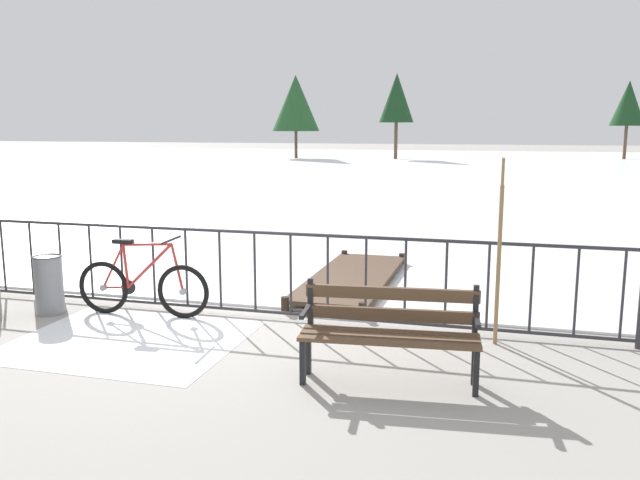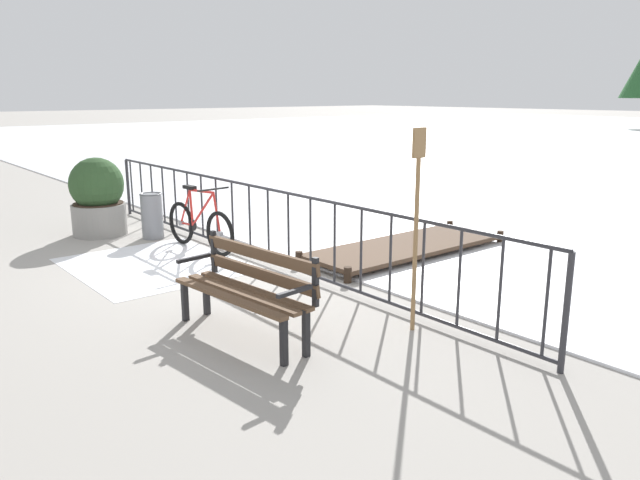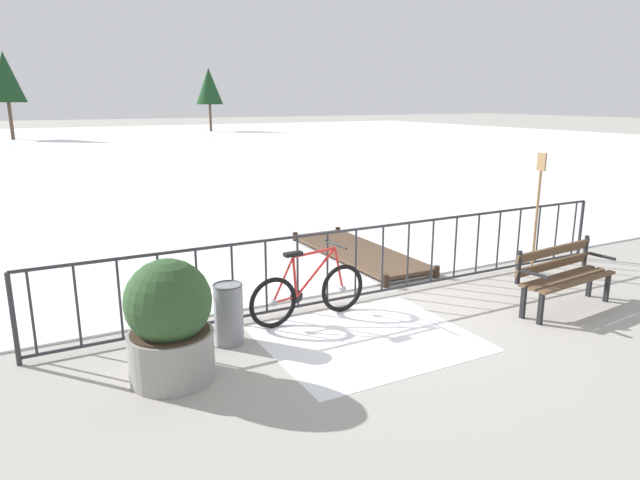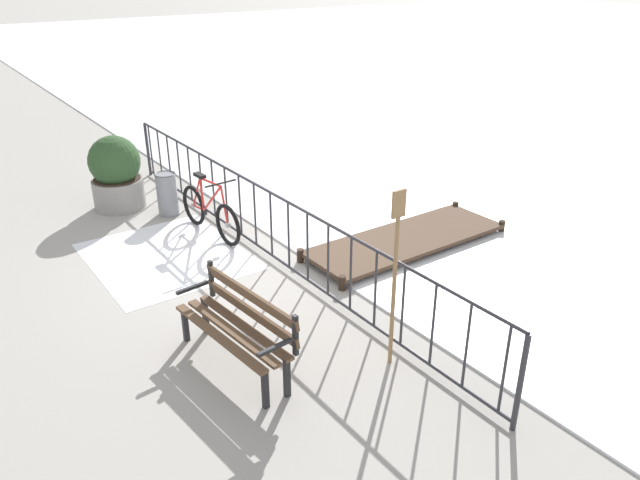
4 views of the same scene
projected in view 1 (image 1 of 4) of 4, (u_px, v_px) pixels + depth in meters
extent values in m
plane|color=#9E9991|center=(238.00, 316.00, 8.04)|extent=(160.00, 160.00, 0.00)
cube|color=white|center=(443.00, 170.00, 34.99)|extent=(80.00, 56.00, 0.03)
cube|color=white|center=(129.00, 340.00, 7.10)|extent=(2.42, 2.07, 0.01)
cylinder|color=#2D2D33|center=(236.00, 231.00, 7.86)|extent=(9.00, 0.04, 0.04)
cylinder|color=#2D2D33|center=(238.00, 309.00, 8.02)|extent=(9.00, 0.04, 0.04)
cylinder|color=#2D2D33|center=(3.00, 256.00, 8.84)|extent=(0.03, 0.03, 0.97)
cylinder|color=#2D2D33|center=(32.00, 258.00, 8.72)|extent=(0.03, 0.03, 0.97)
cylinder|color=#2D2D33|center=(61.00, 260.00, 8.60)|extent=(0.03, 0.03, 0.97)
cylinder|color=#2D2D33|center=(91.00, 262.00, 8.48)|extent=(0.03, 0.03, 0.97)
cylinder|color=#2D2D33|center=(122.00, 264.00, 8.36)|extent=(0.03, 0.03, 0.97)
cylinder|color=#2D2D33|center=(154.00, 266.00, 8.24)|extent=(0.03, 0.03, 0.97)
cylinder|color=#2D2D33|center=(186.00, 268.00, 8.12)|extent=(0.03, 0.03, 0.97)
cylinder|color=#2D2D33|center=(220.00, 270.00, 8.00)|extent=(0.03, 0.03, 0.97)
cylinder|color=#2D2D33|center=(255.00, 272.00, 7.88)|extent=(0.03, 0.03, 0.97)
cylinder|color=#2D2D33|center=(291.00, 274.00, 7.76)|extent=(0.03, 0.03, 0.97)
cylinder|color=#2D2D33|center=(328.00, 277.00, 7.64)|extent=(0.03, 0.03, 0.97)
cylinder|color=#2D2D33|center=(366.00, 279.00, 7.52)|extent=(0.03, 0.03, 0.97)
cylinder|color=#2D2D33|center=(405.00, 281.00, 7.40)|extent=(0.03, 0.03, 0.97)
cylinder|color=#2D2D33|center=(446.00, 284.00, 7.28)|extent=(0.03, 0.03, 0.97)
cylinder|color=#2D2D33|center=(488.00, 287.00, 7.16)|extent=(0.03, 0.03, 0.97)
cylinder|color=#2D2D33|center=(531.00, 289.00, 7.04)|extent=(0.03, 0.03, 0.97)
cylinder|color=#2D2D33|center=(576.00, 292.00, 6.92)|extent=(0.03, 0.03, 0.97)
cylinder|color=#2D2D33|center=(623.00, 295.00, 6.80)|extent=(0.03, 0.03, 0.97)
torus|color=black|center=(104.00, 287.00, 8.09)|extent=(0.66, 0.11, 0.66)
cylinder|color=gray|center=(104.00, 287.00, 8.09)|extent=(0.08, 0.07, 0.08)
torus|color=black|center=(183.00, 292.00, 7.88)|extent=(0.66, 0.11, 0.66)
cylinder|color=gray|center=(183.00, 292.00, 7.88)|extent=(0.08, 0.07, 0.08)
cylinder|color=red|center=(126.00, 266.00, 7.98)|extent=(0.08, 0.04, 0.53)
cylinder|color=red|center=(150.00, 266.00, 7.91)|extent=(0.61, 0.08, 0.59)
cylinder|color=red|center=(147.00, 244.00, 7.87)|extent=(0.63, 0.08, 0.07)
cylinder|color=red|center=(116.00, 287.00, 8.05)|extent=(0.34, 0.05, 0.05)
cylinder|color=red|center=(113.00, 266.00, 8.01)|extent=(0.32, 0.05, 0.56)
cylinder|color=red|center=(177.00, 268.00, 7.84)|extent=(0.16, 0.04, 0.59)
cube|color=black|center=(123.00, 241.00, 7.93)|extent=(0.25, 0.12, 0.05)
cylinder|color=black|center=(171.00, 240.00, 7.80)|extent=(0.06, 0.52, 0.03)
cylinder|color=black|center=(128.00, 287.00, 8.02)|extent=(0.18, 0.03, 0.18)
cube|color=brown|center=(390.00, 332.00, 5.98)|extent=(1.60, 0.26, 0.04)
cube|color=brown|center=(389.00, 337.00, 5.83)|extent=(1.60, 0.26, 0.04)
cube|color=brown|center=(388.00, 343.00, 5.68)|extent=(1.60, 0.26, 0.04)
cube|color=brown|center=(391.00, 314.00, 6.05)|extent=(1.60, 0.21, 0.12)
cube|color=brown|center=(392.00, 293.00, 6.01)|extent=(1.60, 0.21, 0.12)
cube|color=black|center=(476.00, 372.00, 5.61)|extent=(0.06, 0.06, 0.44)
cube|color=black|center=(474.00, 361.00, 5.87)|extent=(0.06, 0.06, 0.44)
cube|color=black|center=(476.00, 309.00, 5.90)|extent=(0.05, 0.05, 0.45)
cube|color=black|center=(477.00, 320.00, 5.66)|extent=(0.08, 0.40, 0.04)
cube|color=black|center=(303.00, 361.00, 5.87)|extent=(0.06, 0.06, 0.44)
cube|color=black|center=(308.00, 351.00, 6.12)|extent=(0.06, 0.06, 0.44)
cube|color=black|center=(310.00, 302.00, 6.16)|extent=(0.05, 0.05, 0.45)
cube|color=black|center=(305.00, 312.00, 5.92)|extent=(0.08, 0.40, 0.04)
cylinder|color=gray|center=(49.00, 285.00, 8.08)|extent=(0.34, 0.34, 0.72)
torus|color=#494A4E|center=(47.00, 257.00, 8.02)|extent=(0.35, 0.35, 0.02)
cylinder|color=#937047|center=(498.00, 266.00, 6.86)|extent=(0.04, 0.04, 1.70)
cube|color=#937047|center=(503.00, 172.00, 6.69)|extent=(0.03, 0.16, 0.28)
cube|color=#4C3828|center=(352.00, 277.00, 9.55)|extent=(1.10, 3.20, 0.06)
cylinder|color=#35271C|center=(285.00, 304.00, 8.17)|extent=(0.10, 0.10, 0.20)
cylinder|color=#35271C|center=(363.00, 310.00, 7.91)|extent=(0.10, 0.10, 0.20)
cylinder|color=#35271C|center=(344.00, 256.00, 11.20)|extent=(0.10, 0.10, 0.20)
cylinder|color=#35271C|center=(402.00, 259.00, 10.94)|extent=(0.10, 0.10, 0.20)
cylinder|color=brown|center=(296.00, 136.00, 47.18)|extent=(0.21, 0.21, 3.28)
cone|color=#235128|center=(296.00, 103.00, 46.79)|extent=(3.39, 3.39, 3.96)
cylinder|color=brown|center=(626.00, 131.00, 45.68)|extent=(0.22, 0.22, 3.91)
cone|color=#193D1E|center=(628.00, 103.00, 45.34)|extent=(2.32, 2.32, 3.09)
cylinder|color=brown|center=(396.00, 129.00, 46.07)|extent=(0.24, 0.24, 4.29)
cone|color=#193D1E|center=(397.00, 98.00, 45.71)|extent=(2.42, 2.42, 3.40)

